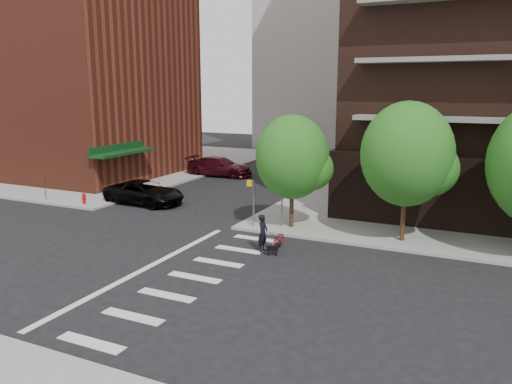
{
  "coord_description": "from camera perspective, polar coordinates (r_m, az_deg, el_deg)",
  "views": [
    {
      "loc": [
        13.62,
        -16.61,
        7.73
      ],
      "look_at": [
        3.0,
        6.0,
        2.5
      ],
      "focal_mm": 35.0,
      "sensor_mm": 36.0,
      "label": 1
    }
  ],
  "objects": [
    {
      "name": "scooter",
      "position": [
        24.55,
        2.57,
        -5.45
      ],
      "size": [
        0.71,
        1.73,
        0.89
      ],
      "primitive_type": "imported",
      "rotation": [
        0.0,
        0.0,
        0.07
      ],
      "color": "maroon",
      "rests_on": "ground"
    },
    {
      "name": "sidewalk_nw",
      "position": [
        55.86,
        -18.24,
        3.35
      ],
      "size": [
        31.0,
        33.0,
        0.15
      ],
      "primitive_type": "cube",
      "color": "gray",
      "rests_on": "ground"
    },
    {
      "name": "tree_b",
      "position": [
        25.57,
        16.87,
        4.16
      ],
      "size": [
        4.5,
        4.5,
        6.65
      ],
      "color": "#301E11",
      "rests_on": "sidewalk_ne"
    },
    {
      "name": "fire_hydrant",
      "position": [
        35.06,
        -19.07,
        -0.65
      ],
      "size": [
        0.24,
        0.24,
        0.73
      ],
      "color": "#A50C0C",
      "rests_on": "sidewalk_nw"
    },
    {
      "name": "dog",
      "position": [
        23.54,
        1.98,
        -6.44
      ],
      "size": [
        0.67,
        0.38,
        0.56
      ],
      "rotation": [
        0.0,
        0.0,
        0.36
      ],
      "color": "black",
      "rests_on": "ground"
    },
    {
      "name": "midrise_nw",
      "position": [
        49.72,
        -21.28,
        13.83
      ],
      "size": [
        21.4,
        15.5,
        20.0
      ],
      "color": "maroon",
      "rests_on": "sidewalk_nw"
    },
    {
      "name": "parked_car_silver",
      "position": [
        44.93,
        -4.0,
        2.89
      ],
      "size": [
        2.0,
        4.82,
        1.55
      ],
      "primitive_type": "imported",
      "rotation": [
        0.0,
        0.0,
        1.65
      ],
      "color": "#94959A",
      "rests_on": "ground"
    },
    {
      "name": "parking_meter",
      "position": [
        37.48,
        -22.96,
        0.47
      ],
      "size": [
        0.1,
        0.08,
        1.32
      ],
      "color": "black",
      "rests_on": "sidewalk_nw"
    },
    {
      "name": "crosswalk",
      "position": [
        21.58,
        -8.83,
        -9.3
      ],
      "size": [
        3.85,
        13.0,
        0.01
      ],
      "color": "silver",
      "rests_on": "ground"
    },
    {
      "name": "tree_a",
      "position": [
        27.14,
        4.17,
        3.99
      ],
      "size": [
        4.0,
        4.0,
        5.9
      ],
      "color": "#301E11",
      "rests_on": "sidewalk_ne"
    },
    {
      "name": "parked_car_black",
      "position": [
        34.59,
        -12.64,
        -0.04
      ],
      "size": [
        2.93,
        5.82,
        1.58
      ],
      "primitive_type": "imported",
      "rotation": [
        0.0,
        0.0,
        1.51
      ],
      "color": "black",
      "rests_on": "ground"
    },
    {
      "name": "pedestrian_signal",
      "position": [
        27.64,
        0.41,
        -0.45
      ],
      "size": [
        2.18,
        0.67,
        2.6
      ],
      "color": "slate",
      "rests_on": "sidewalk_ne"
    },
    {
      "name": "dog_walker",
      "position": [
        23.92,
        0.79,
        -4.73
      ],
      "size": [
        0.67,
        0.44,
        1.83
      ],
      "primitive_type": "imported",
      "rotation": [
        0.0,
        0.0,
        1.57
      ],
      "color": "black",
      "rests_on": "ground"
    },
    {
      "name": "ground",
      "position": [
        22.83,
        -13.48,
        -8.31
      ],
      "size": [
        120.0,
        120.0,
        0.0
      ],
      "primitive_type": "plane",
      "color": "black",
      "rests_on": "ground"
    },
    {
      "name": "parked_car_maroon",
      "position": [
        44.57,
        -4.18,
        2.92
      ],
      "size": [
        2.77,
        6.04,
        1.71
      ],
      "primitive_type": "imported",
      "rotation": [
        0.0,
        0.0,
        1.63
      ],
      "color": "#460F19",
      "rests_on": "ground"
    }
  ]
}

